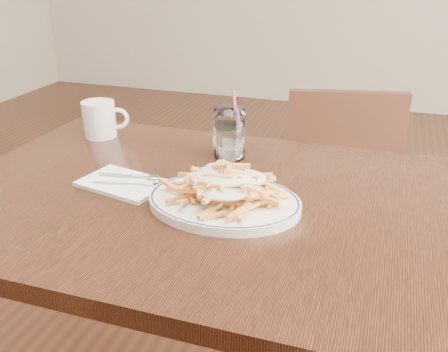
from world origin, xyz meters
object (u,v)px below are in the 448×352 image
(fries_plate, at_px, (224,202))
(water_glass, at_px, (230,135))
(chair_far, at_px, (337,181))
(table, at_px, (213,226))
(loaded_fries, at_px, (224,181))
(coffee_mug, at_px, (100,119))

(fries_plate, distance_m, water_glass, 0.29)
(chair_far, relative_size, fries_plate, 2.34)
(table, bearing_deg, chair_far, 75.65)
(loaded_fries, bearing_deg, coffee_mug, 147.26)
(table, height_order, loaded_fries, loaded_fries)
(table, relative_size, chair_far, 1.44)
(loaded_fries, height_order, coffee_mug, coffee_mug)
(table, distance_m, fries_plate, 0.11)
(chair_far, height_order, loaded_fries, loaded_fries)
(chair_far, xyz_separation_m, coffee_mug, (-0.64, -0.52, 0.33))
(fries_plate, bearing_deg, chair_far, 79.11)
(table, relative_size, loaded_fries, 4.29)
(fries_plate, xyz_separation_m, coffee_mug, (-0.48, 0.31, 0.04))
(loaded_fries, relative_size, water_glass, 1.57)
(fries_plate, bearing_deg, coffee_mug, 147.26)
(table, relative_size, coffee_mug, 9.53)
(table, relative_size, fries_plate, 3.38)
(chair_far, height_order, fries_plate, chair_far)
(loaded_fries, bearing_deg, fries_plate, -26.57)
(water_glass, bearing_deg, fries_plate, -74.32)
(table, xyz_separation_m, coffee_mug, (-0.44, 0.26, 0.13))
(chair_far, xyz_separation_m, loaded_fries, (-0.16, -0.83, 0.34))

